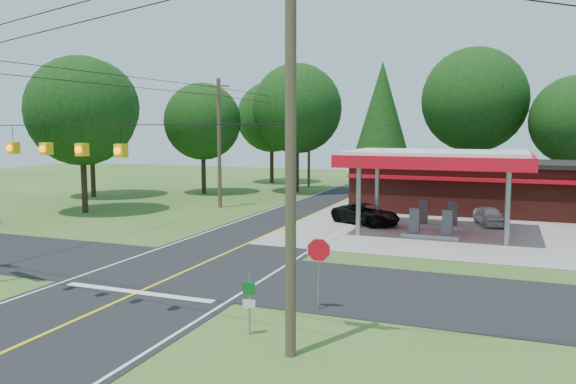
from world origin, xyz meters
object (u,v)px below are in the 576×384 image
(gas_canopy, at_px, (436,161))
(sedan_car, at_px, (490,216))
(suv_car, at_px, (366,214))
(octagonal_stop_sign, at_px, (319,256))

(gas_canopy, relative_size, sedan_car, 3.07)
(gas_canopy, height_order, suv_car, gas_canopy)
(gas_canopy, xyz_separation_m, suv_car, (-4.50, 1.50, -3.62))
(octagonal_stop_sign, bearing_deg, gas_canopy, 82.88)
(gas_canopy, height_order, sedan_car, gas_canopy)
(suv_car, xyz_separation_m, sedan_car, (7.50, 2.50, -0.06))
(gas_canopy, distance_m, suv_car, 5.96)
(octagonal_stop_sign, bearing_deg, suv_car, 98.12)
(sedan_car, relative_size, octagonal_stop_sign, 1.36)
(gas_canopy, xyz_separation_m, sedan_car, (3.00, 4.00, -3.68))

